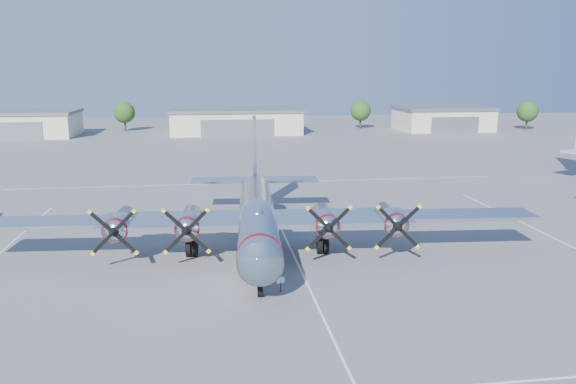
{
  "coord_description": "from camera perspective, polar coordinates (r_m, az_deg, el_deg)",
  "views": [
    {
      "loc": [
        -6.04,
        -42.94,
        13.53
      ],
      "look_at": [
        0.66,
        4.38,
        3.2
      ],
      "focal_mm": 35.0,
      "sensor_mm": 36.0,
      "label": 1
    }
  ],
  "objects": [
    {
      "name": "ground",
      "position": [
        45.42,
        -0.05,
        -5.13
      ],
      "size": [
        260.0,
        260.0,
        0.0
      ],
      "primitive_type": "plane",
      "color": "#5C5C5F",
      "rests_on": "ground"
    },
    {
      "name": "parking_lines",
      "position": [
        43.77,
        0.27,
        -5.8
      ],
      "size": [
        60.0,
        50.08,
        0.01
      ],
      "color": "silver",
      "rests_on": "ground"
    },
    {
      "name": "hangar_west",
      "position": [
        131.28,
        -25.46,
        6.3
      ],
      "size": [
        22.6,
        14.6,
        5.4
      ],
      "color": "beige",
      "rests_on": "ground"
    },
    {
      "name": "hangar_center",
      "position": [
        125.51,
        -5.31,
        7.2
      ],
      "size": [
        28.6,
        14.6,
        5.4
      ],
      "color": "beige",
      "rests_on": "ground"
    },
    {
      "name": "hangar_east",
      "position": [
        136.52,
        15.41,
        7.22
      ],
      "size": [
        20.6,
        14.6,
        5.4
      ],
      "color": "beige",
      "rests_on": "ground"
    },
    {
      "name": "tree_west",
      "position": [
        134.6,
        -16.29,
        7.75
      ],
      "size": [
        4.8,
        4.8,
        6.64
      ],
      "color": "#382619",
      "rests_on": "ground"
    },
    {
      "name": "tree_east",
      "position": [
        136.12,
        7.39,
        8.18
      ],
      "size": [
        4.8,
        4.8,
        6.64
      ],
      "color": "#382619",
      "rests_on": "ground"
    },
    {
      "name": "tree_far_east",
      "position": [
        143.81,
        23.16,
        7.52
      ],
      "size": [
        4.8,
        4.8,
        6.64
      ],
      "color": "#382619",
      "rests_on": "ground"
    },
    {
      "name": "main_bomber_b29",
      "position": [
        44.2,
        -3.13,
        -5.65
      ],
      "size": [
        43.52,
        31.32,
        9.21
      ],
      "primitive_type": null,
      "rotation": [
        0.0,
        0.0,
        -0.07
      ],
      "color": "silver",
      "rests_on": "ground"
    },
    {
      "name": "info_placard",
      "position": [
        35.4,
        -0.75,
        -9.11
      ],
      "size": [
        0.49,
        0.18,
        0.95
      ],
      "rotation": [
        0.0,
        0.0,
        0.29
      ],
      "color": "black",
      "rests_on": "ground"
    }
  ]
}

